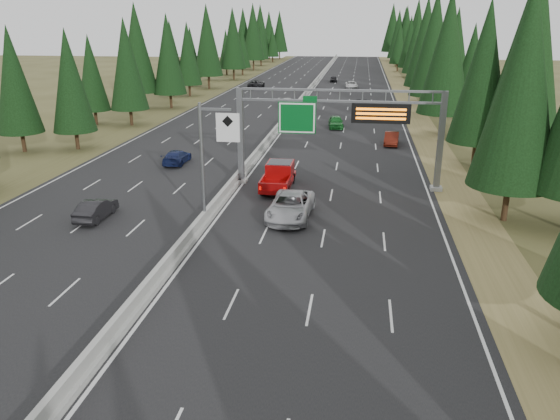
{
  "coord_description": "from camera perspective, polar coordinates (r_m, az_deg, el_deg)",
  "views": [
    {
      "loc": [
        9.9,
        -8.05,
        12.84
      ],
      "look_at": [
        5.8,
        20.0,
        3.02
      ],
      "focal_mm": 35.0,
      "sensor_mm": 36.0,
      "label": 1
    }
  ],
  "objects": [
    {
      "name": "silver_minivan",
      "position": [
        37.18,
        1.1,
        0.41
      ],
      "size": [
        3.05,
        6.17,
        1.68
      ],
      "primitive_type": "imported",
      "rotation": [
        0.0,
        0.0,
        -0.04
      ],
      "color": "#AEAEB3",
      "rests_on": "road"
    },
    {
      "name": "car_onc_near",
      "position": [
        39.13,
        -18.68,
        0.1
      ],
      "size": [
        1.45,
        4.15,
        1.37
      ],
      "primitive_type": "imported",
      "rotation": [
        0.0,
        0.0,
        3.14
      ],
      "color": "black",
      "rests_on": "road"
    },
    {
      "name": "red_pickup",
      "position": [
        44.07,
        -0.08,
        3.78
      ],
      "size": [
        2.19,
        6.12,
        1.99
      ],
      "color": "black",
      "rests_on": "road"
    },
    {
      "name": "shoulder_left",
      "position": [
        93.19,
        -9.22,
        10.97
      ],
      "size": [
        3.6,
        260.0,
        0.06
      ],
      "primitive_type": "cube",
      "color": "#464420",
      "rests_on": "ground"
    },
    {
      "name": "tree_row_right",
      "position": [
        86.19,
        17.19,
        16.1
      ],
      "size": [
        12.24,
        242.34,
        19.0
      ],
      "color": "black",
      "rests_on": "ground"
    },
    {
      "name": "road",
      "position": [
        89.53,
        1.92,
        10.88
      ],
      "size": [
        32.0,
        260.0,
        0.08
      ],
      "primitive_type": "cube",
      "color": "black",
      "rests_on": "ground"
    },
    {
      "name": "hov_sign_pole",
      "position": [
        35.25,
        -7.27,
        5.65
      ],
      "size": [
        2.8,
        0.5,
        8.0
      ],
      "color": "slate",
      "rests_on": "road"
    },
    {
      "name": "car_ahead_dkred",
      "position": [
        61.0,
        11.58,
        7.32
      ],
      "size": [
        1.85,
        4.33,
        1.39
      ],
      "primitive_type": "imported",
      "rotation": [
        0.0,
        0.0,
        -0.09
      ],
      "color": "#4E140B",
      "rests_on": "road"
    },
    {
      "name": "tree_row_left",
      "position": [
        84.07,
        -14.46,
        15.95
      ],
      "size": [
        11.19,
        243.35,
        18.39
      ],
      "color": "black",
      "rests_on": "ground"
    },
    {
      "name": "car_onc_blue",
      "position": [
        52.64,
        -10.74,
        5.48
      ],
      "size": [
        1.87,
        4.49,
        1.3
      ],
      "primitive_type": "imported",
      "rotation": [
        0.0,
        0.0,
        3.15
      ],
      "color": "navy",
      "rests_on": "road"
    },
    {
      "name": "car_ahead_dkgrey",
      "position": [
        84.39,
        8.51,
        10.7
      ],
      "size": [
        1.99,
        4.87,
        1.41
      ],
      "primitive_type": "imported",
      "rotation": [
        0.0,
        0.0,
        0.0
      ],
      "color": "black",
      "rests_on": "road"
    },
    {
      "name": "car_onc_white",
      "position": [
        87.29,
        0.75,
        11.22
      ],
      "size": [
        1.98,
        4.59,
        1.54
      ],
      "primitive_type": "imported",
      "rotation": [
        0.0,
        0.0,
        3.11
      ],
      "color": "silver",
      "rests_on": "road"
    },
    {
      "name": "sign_gantry",
      "position": [
        43.61,
        6.99,
        8.98
      ],
      "size": [
        16.75,
        0.98,
        7.8
      ],
      "color": "slate",
      "rests_on": "road"
    },
    {
      "name": "median_barrier",
      "position": [
        89.47,
        1.93,
        11.12
      ],
      "size": [
        0.7,
        260.0,
        0.85
      ],
      "color": "gray",
      "rests_on": "road"
    },
    {
      "name": "car_ahead_green",
      "position": [
        70.01,
        5.86,
        9.14
      ],
      "size": [
        2.21,
        4.6,
        1.51
      ],
      "primitive_type": "imported",
      "rotation": [
        0.0,
        0.0,
        0.1
      ],
      "color": "#166422",
      "rests_on": "road"
    },
    {
      "name": "car_ahead_white",
      "position": [
        113.35,
        7.47,
        12.85
      ],
      "size": [
        2.62,
        5.1,
        1.38
      ],
      "primitive_type": "imported",
      "rotation": [
        0.0,
        0.0,
        0.07
      ],
      "color": "white",
      "rests_on": "road"
    },
    {
      "name": "shoulder_right",
      "position": [
        89.33,
        13.53,
        10.35
      ],
      "size": [
        3.6,
        260.0,
        0.06
      ],
      "primitive_type": "cube",
      "color": "olive",
      "rests_on": "ground"
    },
    {
      "name": "car_ahead_far",
      "position": [
        125.36,
        5.62,
        13.48
      ],
      "size": [
        1.73,
        3.88,
        1.3
      ],
      "primitive_type": "imported",
      "rotation": [
        0.0,
        0.0,
        0.05
      ],
      "color": "black",
      "rests_on": "road"
    },
    {
      "name": "car_onc_far",
      "position": [
        112.79,
        -2.49,
        13.01
      ],
      "size": [
        2.72,
        5.79,
        1.6
      ],
      "primitive_type": "imported",
      "rotation": [
        0.0,
        0.0,
        3.13
      ],
      "color": "black",
      "rests_on": "road"
    }
  ]
}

